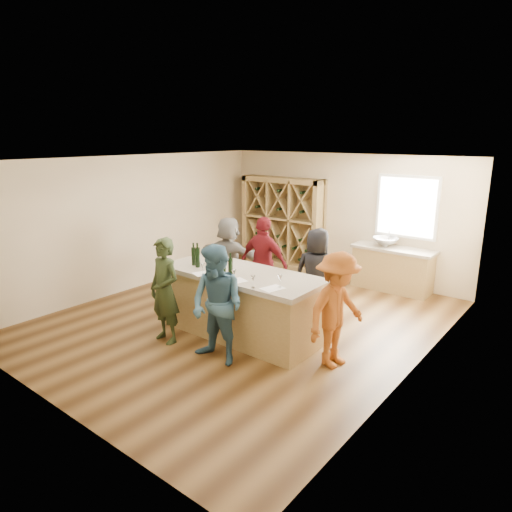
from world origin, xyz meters
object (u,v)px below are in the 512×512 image
Objects in this scene: wine_bottle_d at (211,261)px; person_near_right at (217,305)px; wine_bottle_c at (212,258)px; person_near_left at (165,291)px; person_server at (337,310)px; person_far_left at (229,257)px; person_far_right at (317,274)px; tasting_counter_base at (241,306)px; person_far_mid at (264,263)px; wine_bottle_f at (231,268)px; sink at (385,242)px; wine_bottle_b at (198,257)px; wine_rack at (282,222)px; wine_bottle_a at (194,256)px; wine_bottle_e at (223,262)px.

person_near_right is (0.78, -0.69, -0.36)m from wine_bottle_d.
wine_bottle_c is 0.94m from person_near_left.
person_server is 1.02× the size of person_far_left.
person_far_right reaches higher than wine_bottle_c.
person_far_mid reaches higher than tasting_counter_base.
wine_bottle_d is 0.18× the size of person_server.
person_far_right is 1.80m from wine_bottle_f.
sink is 4.05m from wine_bottle_c.
wine_bottle_b reaches higher than wine_bottle_c.
wine_rack reaches higher than wine_bottle_b.
person_far_left is (-2.26, -2.41, -0.20)m from sink.
wine_rack is at bearing 103.94° from wine_bottle_a.
person_near_left is (-0.24, -0.83, -0.39)m from wine_bottle_c.
wine_bottle_e is 0.20× the size of person_far_left.
tasting_counter_base is 1.50× the size of person_near_right.
wine_bottle_b is 0.20× the size of person_far_right.
wine_bottle_f is at bearing -9.29° from wine_bottle_d.
wine_rack is at bearing 113.59° from person_near_right.
wine_rack is 7.49× the size of wine_bottle_d.
person_near_right is at bearing -32.56° from wine_bottle_b.
person_near_left is (-1.63, -4.62, -0.17)m from sink.
wine_bottle_c is at bearing -171.53° from tasting_counter_base.
wine_bottle_d is at bearing -4.38° from wine_bottle_a.
person_far_mid is 5.84× the size of wine_bottle_f.
wine_bottle_b is at bearing 78.54° from person_far_mid.
person_near_right is 1.06× the size of person_far_left.
person_server is 1.74m from wine_bottle_f.
person_server is 2.46m from person_far_mid.
wine_rack reaches higher than person_far_left.
person_far_left is at bearing -6.25° from person_far_mid.
tasting_counter_base is 8.67× the size of wine_bottle_f.
person_near_right is at bearing -65.22° from wine_bottle_f.
sink is 1.79× the size of wine_bottle_a.
sink is at bearing 22.92° from person_server.
wine_bottle_e is at bearing -67.53° from wine_rack.
person_far_left is at bearing 129.08° from wine_bottle_e.
wine_bottle_d is 0.91× the size of wine_bottle_e.
person_near_right is at bearing 5.02° from person_near_left.
wine_rack is 4.08m from wine_bottle_c.
person_far_right is at bearing 56.92° from wine_bottle_d.
wine_bottle_e reaches higher than wine_bottle_a.
person_far_right is at bearing 50.44° from wine_bottle_b.
wine_bottle_d is at bearing -70.64° from wine_rack.
sink is 0.21× the size of tasting_counter_base.
person_server is 5.56× the size of wine_bottle_f.
wine_bottle_d is at bearing -166.23° from wine_bottle_e.
wine_bottle_f is (-0.28, 0.61, 0.36)m from person_near_right.
person_far_mid is at bearing 73.69° from wine_bottle_a.
sink is at bearing 74.62° from wine_bottle_e.
person_near_right is at bearing 67.55° from person_far_right.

